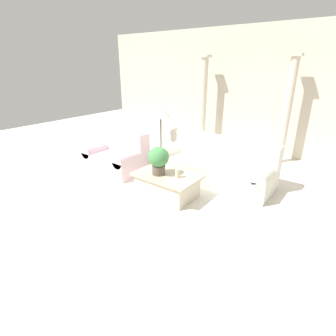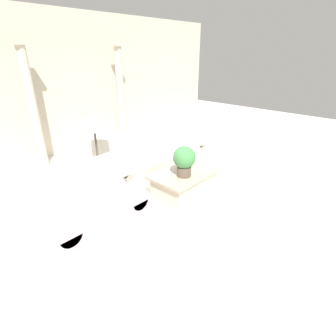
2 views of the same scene
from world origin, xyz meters
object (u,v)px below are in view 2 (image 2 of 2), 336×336
at_px(coffee_table, 184,183).
at_px(floor_lamp, 94,126).
at_px(loveseat, 89,207).
at_px(sofa_long, 153,154).
at_px(potted_plant, 184,160).

distance_m(coffee_table, floor_lamp, 1.79).
height_order(loveseat, coffee_table, loveseat).
relative_size(sofa_long, potted_plant, 4.68).
distance_m(sofa_long, loveseat, 2.20).
distance_m(loveseat, coffee_table, 1.72).
bearing_deg(coffee_table, sofa_long, 72.57).
distance_m(sofa_long, potted_plant, 1.39).
xyz_separation_m(loveseat, coffee_table, (1.68, -0.34, -0.13)).
bearing_deg(sofa_long, potted_plant, -111.46).
relative_size(loveseat, potted_plant, 2.56).
bearing_deg(loveseat, sofa_long, 21.88).
distance_m(coffee_table, potted_plant, 0.52).
bearing_deg(potted_plant, sofa_long, 68.54).
xyz_separation_m(potted_plant, floor_lamp, (-0.88, 1.16, 0.52)).
bearing_deg(coffee_table, loveseat, 168.65).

